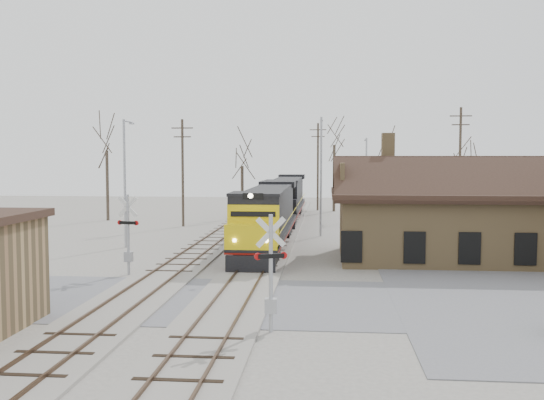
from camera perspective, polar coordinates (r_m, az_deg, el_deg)
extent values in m
plane|color=#A09B90|center=(27.22, -3.67, -9.42)|extent=(140.00, 140.00, 0.00)
cube|color=slate|center=(27.22, -3.67, -9.38)|extent=(60.00, 9.00, 0.03)
cube|color=#A09B90|center=(41.83, -0.48, -4.60)|extent=(3.40, 90.00, 0.12)
cube|color=#473323|center=(41.89, -1.46, -4.43)|extent=(0.08, 90.00, 0.14)
cube|color=#473323|center=(41.75, 0.51, -4.46)|extent=(0.08, 90.00, 0.14)
cube|color=#A09B90|center=(42.51, -6.54, -4.48)|extent=(3.40, 90.00, 0.12)
cube|color=#473323|center=(42.65, -7.49, -4.31)|extent=(0.08, 90.00, 0.14)
cube|color=#473323|center=(42.36, -5.59, -4.36)|extent=(0.08, 90.00, 0.14)
cube|color=#9D7E51|center=(39.20, 16.81, -2.49)|extent=(14.00, 8.00, 4.00)
cube|color=black|center=(39.02, 16.88, 0.58)|extent=(15.20, 9.20, 0.30)
cube|color=black|center=(36.73, 17.63, 1.92)|extent=(15.00, 4.71, 2.66)
cube|color=black|center=(41.23, 16.26, 2.16)|extent=(15.00, 4.71, 2.66)
cube|color=#9D7E51|center=(39.85, 10.86, 4.63)|extent=(0.80, 0.80, 2.20)
cube|color=black|center=(36.37, -1.34, -5.14)|extent=(2.43, 3.88, 0.97)
cube|color=black|center=(48.81, 0.36, -2.80)|extent=(2.43, 3.88, 0.97)
cube|color=black|center=(42.48, -0.37, -2.76)|extent=(2.91, 19.41, 0.34)
cube|color=maroon|center=(42.51, -0.37, -3.05)|extent=(2.93, 19.41, 0.12)
cube|color=black|center=(43.53, -0.21, -0.61)|extent=(2.52, 14.07, 2.72)
cube|color=black|center=(35.22, -1.51, -1.70)|extent=(2.91, 2.72, 2.72)
cube|color=yellow|center=(33.69, -1.84, -3.37)|extent=(2.91, 1.75, 1.36)
cube|color=black|center=(32.95, -2.04, -6.10)|extent=(2.72, 0.25, 0.97)
cylinder|color=#FFF2CC|center=(32.58, -2.04, 0.40)|extent=(0.27, 0.10, 0.27)
cube|color=black|center=(56.03, 1.00, -1.92)|extent=(2.43, 3.88, 0.97)
cube|color=black|center=(68.57, 1.78, -0.84)|extent=(2.43, 3.88, 0.97)
cube|color=black|center=(62.23, 1.43, -0.61)|extent=(2.91, 19.41, 0.34)
cube|color=maroon|center=(62.25, 1.43, -0.81)|extent=(2.93, 19.41, 0.12)
cube|color=black|center=(63.33, 1.50, 0.83)|extent=(2.52, 14.07, 2.72)
cube|color=black|center=(54.98, 0.93, 0.35)|extent=(2.91, 2.72, 2.72)
cube|color=black|center=(53.39, 0.80, -0.64)|extent=(2.91, 1.75, 1.36)
cube|color=black|center=(52.57, 0.71, -2.31)|extent=(2.72, 0.25, 0.97)
cylinder|color=#A5A8AD|center=(21.97, -0.11, -6.94)|extent=(0.15, 0.15, 4.29)
cube|color=silver|center=(21.73, -0.11, -3.05)|extent=(1.07, 0.42, 1.12)
cube|color=silver|center=(21.73, -0.11, -3.05)|extent=(1.07, 0.42, 1.12)
cube|color=black|center=(21.85, -0.11, -5.29)|extent=(0.96, 0.47, 0.16)
cylinder|color=#B20C0C|center=(21.74, -1.35, -5.34)|extent=(0.27, 0.16, 0.26)
cylinder|color=#B20C0C|center=(21.98, 1.11, -5.23)|extent=(0.27, 0.16, 0.26)
cube|color=#A5A8AD|center=(22.22, -0.11, -9.93)|extent=(0.43, 0.32, 0.54)
cylinder|color=#A5A8AD|center=(33.52, -13.38, -3.20)|extent=(0.15, 0.15, 4.34)
cube|color=silver|center=(33.37, -13.42, -0.61)|extent=(1.13, 0.24, 1.14)
cube|color=silver|center=(33.37, -13.42, -0.61)|extent=(1.13, 0.24, 1.14)
cube|color=black|center=(33.44, -13.40, -2.10)|extent=(0.99, 0.32, 0.16)
cylinder|color=#B20C0C|center=(33.21, -12.66, -2.13)|extent=(0.27, 0.12, 0.26)
cylinder|color=#B20C0C|center=(33.68, -14.13, -2.07)|extent=(0.27, 0.12, 0.26)
cube|color=#A5A8AD|center=(33.69, -13.35, -5.22)|extent=(0.43, 0.33, 0.54)
cylinder|color=#A5A8AD|center=(43.59, -13.69, 1.49)|extent=(0.18, 0.18, 8.98)
cylinder|color=#A5A8AD|center=(44.48, -13.41, 7.20)|extent=(0.12, 1.80, 0.12)
cube|color=#A5A8AD|center=(45.23, -13.08, 7.03)|extent=(0.25, 0.50, 0.12)
cylinder|color=#A5A8AD|center=(48.67, 4.63, 2.18)|extent=(0.18, 0.18, 9.56)
cylinder|color=#A5A8AD|center=(49.64, 4.67, 7.62)|extent=(0.12, 1.80, 0.12)
cube|color=#A5A8AD|center=(50.44, 4.68, 7.45)|extent=(0.25, 0.50, 0.12)
cylinder|color=#A5A8AD|center=(63.23, 8.85, 2.01)|extent=(0.18, 0.18, 8.34)
cylinder|color=#A5A8AD|center=(64.12, 8.84, 5.68)|extent=(0.12, 1.80, 0.12)
cube|color=#A5A8AD|center=(64.92, 8.79, 5.57)|extent=(0.25, 0.50, 0.12)
cylinder|color=#382D23|center=(56.07, -8.40, 2.52)|extent=(0.24, 0.24, 9.82)
cube|color=#382D23|center=(56.12, -8.45, 6.72)|extent=(2.00, 0.10, 0.10)
cube|color=#382D23|center=(56.08, -8.44, 5.90)|extent=(1.60, 0.10, 0.10)
cylinder|color=#382D23|center=(72.68, 4.34, 3.13)|extent=(0.24, 0.24, 10.44)
cube|color=#382D23|center=(72.75, 4.35, 6.61)|extent=(2.00, 0.10, 0.10)
cube|color=#382D23|center=(72.72, 4.35, 5.98)|extent=(1.60, 0.10, 0.10)
cylinder|color=#382D23|center=(58.56, 17.26, 3.00)|extent=(0.24, 0.24, 10.94)
cube|color=#382D23|center=(58.68, 17.35, 7.56)|extent=(2.00, 0.10, 0.10)
cube|color=#382D23|center=(58.63, 17.34, 6.78)|extent=(1.60, 0.10, 0.10)
cylinder|color=#382D23|center=(63.16, -15.23, 1.32)|extent=(0.32, 0.32, 7.02)
cylinder|color=#382D23|center=(63.84, -2.82, 0.78)|extent=(0.32, 0.32, 5.45)
cylinder|color=#382D23|center=(71.43, 5.86, 2.05)|extent=(0.32, 0.32, 7.82)
cylinder|color=#382D23|center=(70.40, 10.62, 1.15)|extent=(0.32, 0.32, 5.79)
cylinder|color=#382D23|center=(68.06, 17.79, 0.67)|extent=(0.32, 0.32, 5.18)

